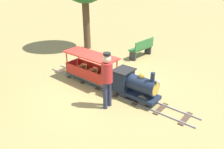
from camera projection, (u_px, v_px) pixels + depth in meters
ground_plane at (105, 87)px, 7.25m from camera, size 60.00×60.00×0.00m
track at (111, 89)px, 7.07m from camera, size 0.66×5.70×0.04m
locomotive at (134, 84)px, 6.37m from camera, size 0.62×1.45×0.98m
passenger_car at (91, 71)px, 7.41m from camera, size 0.72×2.00×0.97m
conductor_person at (107, 76)px, 5.76m from camera, size 0.30×0.30×1.62m
park_bench at (142, 48)px, 9.63m from camera, size 1.33×0.49×0.82m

